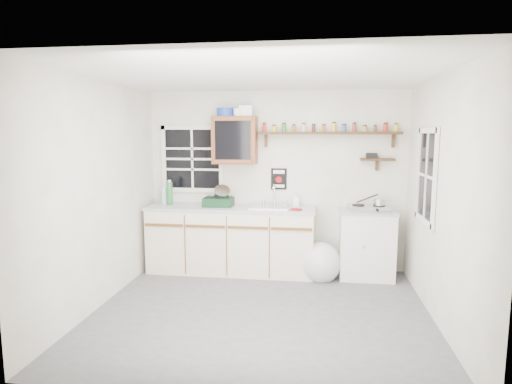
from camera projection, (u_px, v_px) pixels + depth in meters
room at (261, 198)px, 4.47m from camera, size 3.64×3.24×2.54m
main_cabinet at (231, 239)px, 5.93m from camera, size 2.31×0.63×0.92m
right_cabinet at (366, 244)px, 5.71m from camera, size 0.73×0.57×0.91m
sink at (270, 207)px, 5.80m from camera, size 0.52×0.44×0.29m
upper_cabinet at (235, 140)px, 5.88m from camera, size 0.60×0.32×0.65m
upper_cabinet_clutter at (234, 112)px, 5.83m from camera, size 0.50×0.24×0.14m
spice_shelf at (329, 132)px, 5.76m from camera, size 1.91×0.18×0.34m
secondary_shelf at (376, 159)px, 5.74m from camera, size 0.45×0.16×0.24m
warning_sign at (279, 179)px, 6.02m from camera, size 0.22×0.02×0.30m
window_back at (192, 159)px, 6.15m from camera, size 0.93×0.03×0.98m
window_right at (427, 176)px, 4.74m from camera, size 0.03×0.78×1.08m
water_bottles at (167, 194)px, 6.01m from camera, size 0.17×0.11×0.35m
dish_rack at (219, 199)px, 5.89m from camera, size 0.40×0.31×0.30m
soap_bottle at (296, 199)px, 5.89m from camera, size 0.10×0.10×0.20m
rag at (296, 210)px, 5.58m from camera, size 0.16×0.15×0.02m
hotplate at (369, 208)px, 5.62m from camera, size 0.56×0.34×0.08m
saucepan at (379, 202)px, 5.60m from camera, size 0.36×0.21×0.16m
trash_bag at (321, 263)px, 5.62m from camera, size 0.47×0.43×0.54m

